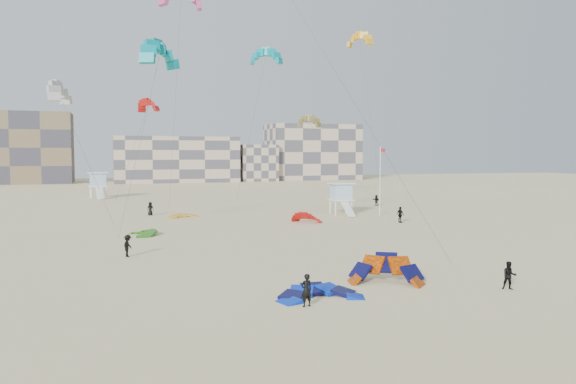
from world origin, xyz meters
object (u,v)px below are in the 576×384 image
object	(u,v)px
kite_ground_blue	(320,298)
lifeguard_tower_near	(341,199)
kite_ground_orange	(386,283)
kitesurfer_main	(306,290)

from	to	relation	value
kite_ground_blue	lifeguard_tower_near	xyz separation A→B (m)	(17.22, 37.09, 1.95)
kite_ground_blue	lifeguard_tower_near	size ratio (longest dim) A/B	0.79
lifeguard_tower_near	kite_ground_orange	bearing A→B (deg)	-105.76
kite_ground_orange	kitesurfer_main	size ratio (longest dim) A/B	2.68
kitesurfer_main	kite_ground_blue	bearing A→B (deg)	-141.29
kite_ground_orange	kitesurfer_main	xyz separation A→B (m)	(-6.06, -3.23, 0.81)
kitesurfer_main	lifeguard_tower_near	distance (m)	42.67
kite_ground_blue	lifeguard_tower_near	bearing A→B (deg)	66.33
kite_ground_orange	kite_ground_blue	bearing A→B (deg)	-130.05
kitesurfer_main	lifeguard_tower_near	size ratio (longest dim) A/B	0.30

